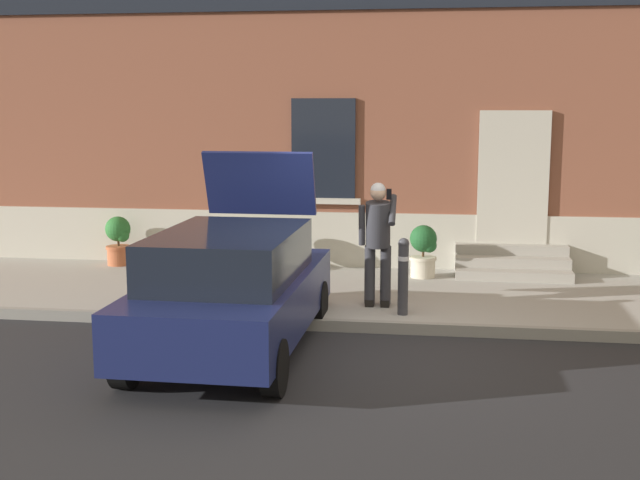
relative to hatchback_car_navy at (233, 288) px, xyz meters
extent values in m
plane|color=#232326|center=(1.56, 0.20, -0.80)|extent=(80.00, 80.00, 0.00)
cube|color=#99968E|center=(1.56, 3.00, -0.72)|extent=(24.00, 3.60, 0.15)
cube|color=gray|center=(1.56, 1.14, -0.72)|extent=(24.00, 0.12, 0.15)
cube|color=brown|center=(1.56, 5.50, 2.95)|extent=(24.00, 1.40, 7.50)
cube|color=#BCB7A8|center=(1.56, 4.78, -0.25)|extent=(24.00, 0.08, 1.10)
cube|color=black|center=(3.62, 4.77, 0.88)|extent=(1.00, 0.08, 2.10)
cube|color=#BCB7A8|center=(3.62, 4.75, 0.93)|extent=(1.16, 0.06, 2.24)
cube|color=black|center=(0.42, 4.77, 1.40)|extent=(1.10, 0.06, 1.70)
cube|color=#BCB7A8|center=(0.42, 4.74, 0.50)|extent=(1.30, 0.12, 0.10)
cube|color=#9E998E|center=(3.62, 4.00, -0.57)|extent=(1.85, 0.32, 0.16)
cube|color=#9E998E|center=(3.62, 4.32, -0.49)|extent=(1.85, 0.32, 0.32)
cube|color=#9E998E|center=(3.62, 4.64, -0.41)|extent=(1.85, 0.32, 0.48)
cube|color=#161E4C|center=(0.00, 0.02, -0.18)|extent=(1.81, 4.03, 0.64)
cube|color=black|center=(0.00, -0.13, 0.42)|extent=(1.58, 2.42, 0.56)
cube|color=black|center=(0.03, 2.03, -0.40)|extent=(1.66, 0.12, 0.20)
cube|color=yellow|center=(0.03, 2.03, -0.22)|extent=(0.52, 0.03, 0.12)
cube|color=#B21414|center=(-0.72, 2.04, 0.04)|extent=(0.16, 0.04, 0.18)
cube|color=#B21414|center=(0.79, 2.02, 0.04)|extent=(0.16, 0.04, 0.18)
cube|color=#161E4C|center=(0.02, 1.47, 1.10)|extent=(1.49, 0.39, 0.87)
cylinder|color=black|center=(-0.82, -1.37, -0.50)|extent=(0.21, 0.60, 0.60)
cylinder|color=black|center=(0.77, -1.39, -0.50)|extent=(0.21, 0.60, 0.60)
cylinder|color=black|center=(-0.77, 1.43, -0.50)|extent=(0.21, 0.60, 0.60)
cylinder|color=black|center=(0.82, 1.41, -0.50)|extent=(0.21, 0.60, 0.60)
cylinder|color=#333338|center=(1.95, 1.55, -0.17)|extent=(0.14, 0.14, 0.95)
sphere|color=#333338|center=(1.95, 1.55, 0.32)|extent=(0.15, 0.15, 0.15)
cylinder|color=silver|center=(1.95, 1.55, 0.12)|extent=(0.15, 0.15, 0.06)
cylinder|color=#333338|center=(-1.25, 1.55, -0.17)|extent=(0.14, 0.14, 0.95)
sphere|color=#333338|center=(-1.25, 1.55, 0.32)|extent=(0.15, 0.15, 0.15)
cylinder|color=silver|center=(-1.25, 1.55, 0.12)|extent=(0.15, 0.15, 0.06)
cylinder|color=#2D2D33|center=(1.47, 1.96, -0.20)|extent=(0.15, 0.15, 0.82)
cube|color=black|center=(1.47, 2.02, -0.60)|extent=(0.12, 0.28, 0.10)
cylinder|color=#2D2D33|center=(1.69, 1.96, -0.20)|extent=(0.15, 0.15, 0.82)
cube|color=black|center=(1.69, 2.02, -0.60)|extent=(0.12, 0.28, 0.10)
cylinder|color=#2D2D33|center=(1.58, 1.92, 0.52)|extent=(0.34, 0.42, 0.66)
sphere|color=tan|center=(1.58, 1.86, 0.96)|extent=(0.22, 0.22, 0.22)
sphere|color=silver|center=(1.58, 1.86, 0.99)|extent=(0.21, 0.21, 0.21)
cylinder|color=#2D2D33|center=(1.36, 1.88, 0.51)|extent=(0.09, 0.16, 0.57)
cylinder|color=#2D2D33|center=(1.78, 1.88, 0.73)|extent=(0.09, 0.43, 0.40)
cube|color=black|center=(1.73, 1.84, 0.94)|extent=(0.07, 0.02, 0.15)
cylinder|color=#B25B38|center=(-3.16, 4.36, -0.48)|extent=(0.40, 0.40, 0.34)
cylinder|color=#B25B38|center=(-3.16, 4.36, -0.34)|extent=(0.44, 0.44, 0.05)
cylinder|color=#47331E|center=(-3.16, 4.36, -0.19)|extent=(0.04, 0.04, 0.24)
sphere|color=#286B2D|center=(-3.16, 4.36, -0.01)|extent=(0.44, 0.44, 0.44)
sphere|color=#286B2D|center=(-3.06, 4.31, -0.11)|extent=(0.24, 0.24, 0.24)
cylinder|color=#606B38|center=(-0.50, 4.20, -0.48)|extent=(0.40, 0.40, 0.34)
cylinder|color=#606B38|center=(-0.50, 4.20, -0.34)|extent=(0.44, 0.44, 0.05)
cylinder|color=#47331E|center=(-0.50, 4.20, -0.19)|extent=(0.04, 0.04, 0.24)
sphere|color=#4C843D|center=(-0.50, 4.20, -0.01)|extent=(0.44, 0.44, 0.44)
sphere|color=#4C843D|center=(-0.40, 4.15, -0.11)|extent=(0.24, 0.24, 0.24)
cylinder|color=beige|center=(2.17, 4.05, -0.48)|extent=(0.40, 0.40, 0.34)
cylinder|color=beige|center=(2.17, 4.05, -0.34)|extent=(0.44, 0.44, 0.05)
cylinder|color=#47331E|center=(2.17, 4.05, -0.19)|extent=(0.04, 0.04, 0.24)
sphere|color=#1E5628|center=(2.17, 4.05, -0.01)|extent=(0.44, 0.44, 0.44)
sphere|color=#1E5628|center=(2.27, 4.00, -0.11)|extent=(0.24, 0.24, 0.24)
camera|label=1|loc=(2.38, -9.34, 2.15)|focal=46.51mm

